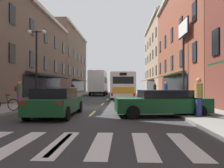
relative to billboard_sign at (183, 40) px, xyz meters
name	(u,v)px	position (x,y,z in m)	size (l,w,h in m)	color
ground_plane	(99,108)	(-7.05, -4.00, -5.65)	(34.80, 80.00, 0.10)	#333335
lane_centre_dashes	(99,108)	(-7.05, -4.25, -5.60)	(0.14, 73.90, 0.01)	#DBCC4C
crosswalk_near	(60,143)	(-7.05, -14.00, -5.60)	(7.10, 2.80, 0.01)	silver
sidewalk_left	(18,106)	(-12.95, -4.00, -5.53)	(3.00, 80.00, 0.14)	gray
sidewalk_right	(183,107)	(-1.15, -4.00, -5.53)	(3.00, 80.00, 0.14)	gray
billboard_sign	(183,40)	(0.00, 0.00, 0.00)	(0.40, 2.95, 7.16)	black
transit_bus	(122,85)	(-5.36, 7.81, -3.99)	(2.73, 11.55, 3.06)	white
box_truck	(98,83)	(-9.15, 15.41, -3.62)	(2.54, 7.09, 3.83)	#B21E19
sedan_near	(102,90)	(-9.39, 24.46, -4.93)	(2.03, 4.38, 1.28)	silver
sedan_mid	(162,103)	(-3.40, -8.52, -4.91)	(4.75, 2.44, 1.33)	#144723
sedan_far	(56,102)	(-8.75, -8.67, -4.88)	(2.05, 4.64, 1.41)	#144723
motorcycle_rider	(73,97)	(-9.01, -3.66, -4.89)	(0.62, 2.07, 1.66)	black
bicycle_near	(4,104)	(-12.07, -7.54, -5.10)	(1.71, 0.48, 0.91)	black
bicycle_mid	(47,98)	(-11.94, -0.80, -5.10)	(1.71, 0.48, 0.91)	black
pedestrian_near	(19,92)	(-13.20, -3.36, -4.56)	(0.52, 0.38, 1.71)	#66387F
pedestrian_mid	(155,90)	(-1.40, 7.62, -4.53)	(0.36, 0.36, 1.81)	#4C4C51
pedestrian_far	(166,91)	(-1.29, 1.38, -4.53)	(0.36, 0.36, 1.79)	navy
pedestrian_rear	(199,97)	(-1.90, -9.53, -4.55)	(0.36, 0.36, 1.76)	navy
street_lamp_twin	(36,63)	(-11.84, -3.39, -2.35)	(1.42, 0.32, 5.63)	black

